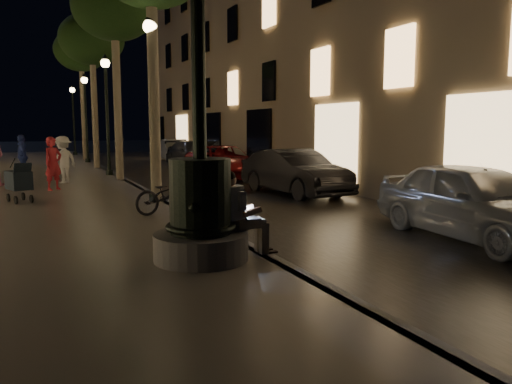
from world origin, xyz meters
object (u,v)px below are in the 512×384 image
tree_second (114,8)px  car_front (474,201)px  pedestrian_blue (22,156)px  tree_far (81,51)px  car_second (295,172)px  pedestrian_red (53,164)px  stroller (19,180)px  tree_third (92,40)px  lamp_curb_c (85,107)px  pedestrian_white (63,160)px  fountain_lamppost (200,192)px  seated_man_laptop (239,210)px  car_fifth (175,151)px  lamp_curb_d (73,111)px  lamp_curb_b (107,99)px  car_third (223,162)px  lamp_curb_a (152,84)px  car_rear (194,154)px

tree_second → car_front: bearing=-68.9°
pedestrian_blue → tree_far: bearing=152.1°
car_front → car_second: size_ratio=1.01×
tree_second → pedestrian_red: tree_second is taller
car_front → car_second: 6.97m
stroller → tree_third: bearing=55.3°
tree_second → lamp_curb_c: tree_second is taller
car_second → pedestrian_white: (-6.56, 4.74, 0.30)m
pedestrian_red → pedestrian_white: pedestrian_red is taller
car_front → fountain_lamppost: bearing=-176.0°
stroller → car_front: bearing=-60.7°
tree_second → tree_far: size_ratio=0.99×
tree_third → tree_second: bearing=-89.0°
seated_man_laptop → car_fifth: bearing=77.0°
lamp_curb_d → pedestrian_blue: size_ratio=2.90×
tree_third → lamp_curb_d: bearing=90.0°
lamp_curb_b → car_fifth: 10.92m
lamp_curb_c → pedestrian_white: (-1.87, -10.35, -2.22)m
stroller → pedestrian_white: (1.35, 4.32, 0.24)m
car_front → car_third: (-0.35, 12.58, -0.06)m
lamp_curb_a → lamp_curb_b: same height
car_front → car_rear: bearing=93.6°
lamp_curb_a → car_third: size_ratio=0.97×
lamp_curb_a → tree_second: bearing=89.0°
lamp_curb_c → car_front: lamp_curb_c is taller
tree_third → lamp_curb_b: tree_third is taller
lamp_curb_a → pedestrian_blue: 9.02m
stroller → car_second: (7.91, -0.42, -0.05)m
tree_far → pedestrian_red: tree_far is taller
fountain_lamppost → car_fifth: size_ratio=1.26×
pedestrian_blue → tree_second: bearing=47.3°
lamp_curb_c → car_second: 16.00m
seated_man_laptop → lamp_curb_d: lamp_curb_d is taller
lamp_curb_a → lamp_curb_b: (0.00, 8.00, 0.00)m
car_second → tree_far: bearing=99.4°
lamp_curb_b → lamp_curb_c: same height
tree_second → car_rear: 10.11m
tree_third → stroller: 12.37m
lamp_curb_d → car_fifth: size_ratio=1.16×
fountain_lamppost → stroller: 7.76m
car_rear → car_third: bearing=-100.5°
lamp_curb_a → car_front: bearing=-51.9°
tree_second → tree_third: size_ratio=1.03×
fountain_lamppost → stroller: size_ratio=4.55×
stroller → car_third: (7.63, 5.20, -0.09)m
pedestrian_red → car_fifth: bearing=25.0°
stroller → car_fifth: (8.51, 15.87, -0.09)m
lamp_curb_b → car_third: size_ratio=0.97×
lamp_curb_d → pedestrian_red: lamp_curb_d is taller
lamp_curb_d → tree_far: bearing=-89.2°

